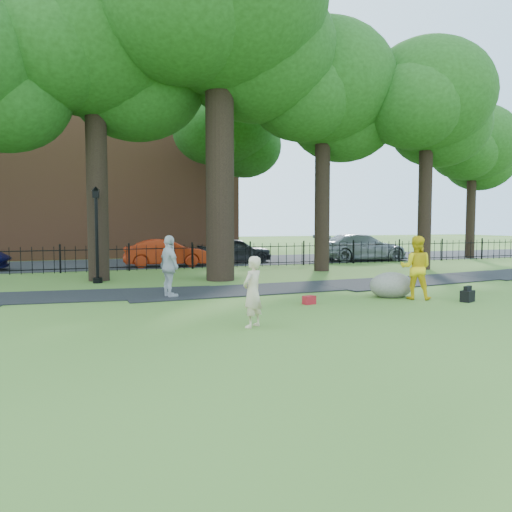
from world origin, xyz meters
name	(u,v)px	position (x,y,z in m)	size (l,w,h in m)	color
ground	(293,310)	(0.00, 0.00, 0.00)	(120.00, 120.00, 0.00)	#3C5D20
footpath	(273,289)	(1.00, 3.90, 0.00)	(36.00, 2.60, 0.03)	black
street	(177,262)	(0.00, 16.00, 0.00)	(80.00, 7.00, 0.02)	black
iron_fence	(192,257)	(0.00, 12.00, 0.60)	(44.00, 0.04, 1.20)	black
brick_building	(94,167)	(-4.00, 24.00, 6.00)	(18.00, 8.00, 12.00)	brown
big_tree	(222,17)	(0.13, 7.09, 10.14)	(10.08, 8.61, 14.37)	black
tree_row	(222,80)	(0.52, 8.40, 8.15)	(26.82, 7.96, 12.42)	black
woman	(253,292)	(-1.73, -1.66, 0.78)	(0.57, 0.37, 1.56)	beige
man	(416,268)	(4.16, 0.40, 0.94)	(0.92, 0.71, 1.89)	yellow
pedestrian	(169,267)	(-2.68, 3.19, 0.95)	(1.11, 0.46, 1.90)	#B9B8BD
boulder	(391,284)	(3.76, 1.03, 0.41)	(1.40, 1.06, 0.82)	gray
lamppost	(97,236)	(-4.59, 7.71, 1.77)	(0.36, 0.36, 3.61)	black
backpack	(467,296)	(5.26, -0.52, 0.16)	(0.44, 0.27, 0.33)	black
red_bag	(309,300)	(0.77, 0.65, 0.12)	(0.34, 0.22, 0.23)	maroon
red_sedan	(166,253)	(-1.00, 13.59, 0.70)	(1.49, 4.27, 1.41)	#9B220B
grey_car	(234,250)	(3.03, 14.79, 0.71)	(1.67, 4.15, 1.41)	black
silver_car	(361,247)	(10.45, 13.50, 0.79)	(2.21, 5.43, 1.58)	gray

